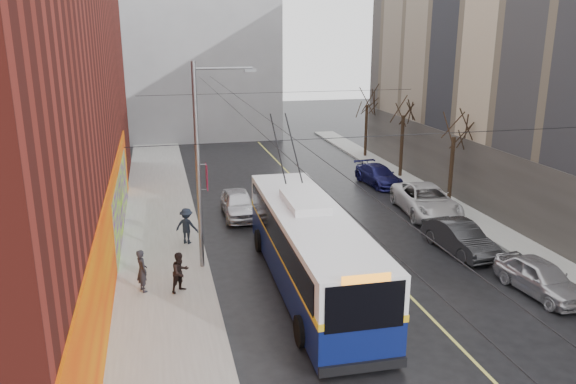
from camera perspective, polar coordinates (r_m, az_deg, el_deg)
name	(u,v)px	position (r m, az deg, el deg)	size (l,w,h in m)	color
ground	(442,380)	(18.46, 15.34, -17.96)	(140.00, 140.00, 0.00)	black
sidewalk_left	(162,254)	(27.17, -12.65, -6.16)	(4.00, 60.00, 0.15)	gray
sidewalk_right	(485,226)	(32.01, 19.42, -3.27)	(2.00, 60.00, 0.15)	gray
lane_line	(341,226)	(30.55, 5.39, -3.45)	(0.12, 50.00, 0.01)	#BFB74C
building_far	(170,43)	(58.26, -11.88, 14.57)	(20.50, 12.10, 18.00)	gray
streetlight_pole	(202,162)	(23.89, -8.78, 3.01)	(2.65, 0.60, 9.00)	slate
catenary_wires	(264,111)	(28.78, -2.50, 8.21)	(18.00, 60.00, 0.22)	black
tree_near	(455,124)	(34.17, 16.60, 6.65)	(3.20, 3.20, 6.40)	black
tree_mid	(404,104)	(40.29, 11.70, 8.71)	(3.20, 3.20, 6.68)	black
tree_far	(367,95)	(46.70, 8.06, 9.70)	(3.20, 3.20, 6.57)	black
pigeons_flying	(285,109)	(24.25, -0.29, 8.47)	(3.90, 2.37, 2.42)	slate
trolleybus	(310,247)	(22.80, 2.28, -5.63)	(3.31, 13.28, 6.25)	#091248
parked_car_a	(541,277)	(24.76, 24.27, -7.89)	(1.67, 4.15, 1.41)	#BCBBC1
parked_car_b	(460,237)	(27.94, 17.03, -4.43)	(1.54, 4.40, 1.45)	#2B2B2E
parked_car_c	(426,200)	(33.12, 13.85, -0.81)	(2.74, 5.94, 1.65)	silver
parked_car_d	(378,175)	(38.89, 9.16, 1.69)	(1.87, 4.59, 1.33)	#16164E
following_car	(238,204)	(31.88, -5.08, -1.19)	(1.78, 4.42, 1.50)	silver
pedestrian_a	(142,271)	(23.15, -14.61, -7.73)	(0.64, 0.42, 1.75)	black
pedestrian_b	(180,272)	(22.82, -10.89, -7.99)	(0.80, 0.62, 1.64)	black
pedestrian_c	(187,226)	(27.75, -10.25, -3.41)	(1.15, 0.66, 1.78)	black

